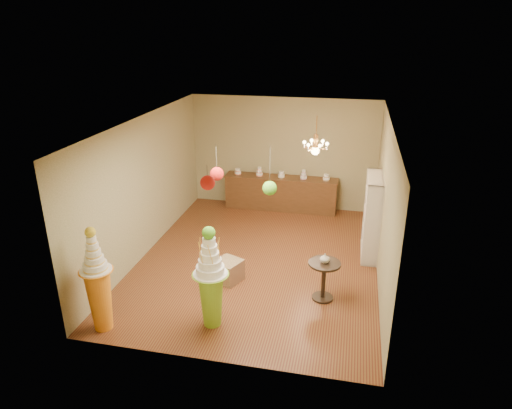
% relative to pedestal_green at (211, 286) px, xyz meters
% --- Properties ---
extents(floor, '(6.50, 6.50, 0.00)m').
position_rel_pedestal_green_xyz_m(floor, '(0.30, 2.37, -0.74)').
color(floor, brown).
rests_on(floor, ground).
extents(ceiling, '(6.50, 6.50, 0.00)m').
position_rel_pedestal_green_xyz_m(ceiling, '(0.30, 2.37, 2.26)').
color(ceiling, white).
rests_on(ceiling, ground).
extents(wall_back, '(5.00, 0.04, 3.00)m').
position_rel_pedestal_green_xyz_m(wall_back, '(0.30, 5.62, 0.76)').
color(wall_back, '#989066').
rests_on(wall_back, ground).
extents(wall_front, '(5.00, 0.04, 3.00)m').
position_rel_pedestal_green_xyz_m(wall_front, '(0.30, -0.88, 0.76)').
color(wall_front, '#989066').
rests_on(wall_front, ground).
extents(wall_left, '(0.04, 6.50, 3.00)m').
position_rel_pedestal_green_xyz_m(wall_left, '(-2.20, 2.37, 0.76)').
color(wall_left, '#989066').
rests_on(wall_left, ground).
extents(wall_right, '(0.04, 6.50, 3.00)m').
position_rel_pedestal_green_xyz_m(wall_right, '(2.80, 2.37, 0.76)').
color(wall_right, '#989066').
rests_on(wall_right, ground).
extents(pedestal_green, '(0.66, 0.66, 1.82)m').
position_rel_pedestal_green_xyz_m(pedestal_green, '(0.00, 0.00, 0.00)').
color(pedestal_green, '#7EB527').
rests_on(pedestal_green, floor).
extents(pedestal_orange, '(0.63, 0.63, 1.86)m').
position_rel_pedestal_green_xyz_m(pedestal_orange, '(-1.76, -0.48, -0.03)').
color(pedestal_orange, orange).
rests_on(pedestal_orange, floor).
extents(burlap_riser, '(0.63, 0.63, 0.43)m').
position_rel_pedestal_green_xyz_m(burlap_riser, '(-0.11, 1.42, -0.53)').
color(burlap_riser, '#947650').
rests_on(burlap_riser, floor).
extents(sideboard, '(3.04, 0.54, 1.16)m').
position_rel_pedestal_green_xyz_m(sideboard, '(0.30, 5.34, -0.27)').
color(sideboard, '#54321A').
rests_on(sideboard, floor).
extents(shelving_unit, '(0.33, 1.20, 1.80)m').
position_rel_pedestal_green_xyz_m(shelving_unit, '(2.64, 3.17, 0.16)').
color(shelving_unit, beige).
rests_on(shelving_unit, floor).
extents(round_table, '(0.69, 0.69, 0.76)m').
position_rel_pedestal_green_xyz_m(round_table, '(1.78, 1.17, -0.25)').
color(round_table, black).
rests_on(round_table, floor).
extents(vase, '(0.21, 0.21, 0.18)m').
position_rel_pedestal_green_xyz_m(vase, '(1.78, 1.17, 0.11)').
color(vase, beige).
rests_on(vase, round_table).
extents(pom_red_left, '(0.22, 0.22, 0.62)m').
position_rel_pedestal_green_xyz_m(pom_red_left, '(-0.02, 0.60, 1.75)').
color(pom_red_left, '#3C382B').
rests_on(pom_red_left, ceiling).
extents(pom_green_mid, '(0.24, 0.24, 0.85)m').
position_rel_pedestal_green_xyz_m(pom_green_mid, '(0.83, 0.72, 1.53)').
color(pom_green_mid, '#3C382B').
rests_on(pom_green_mid, ceiling).
extents(pom_red_right, '(0.21, 0.21, 0.36)m').
position_rel_pedestal_green_xyz_m(pom_red_right, '(0.20, -0.55, 2.00)').
color(pom_red_right, '#3C382B').
rests_on(pom_red_right, ceiling).
extents(chandelier, '(0.60, 0.60, 0.85)m').
position_rel_pedestal_green_xyz_m(chandelier, '(1.34, 3.28, 1.56)').
color(chandelier, '#D6914B').
rests_on(chandelier, ceiling).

